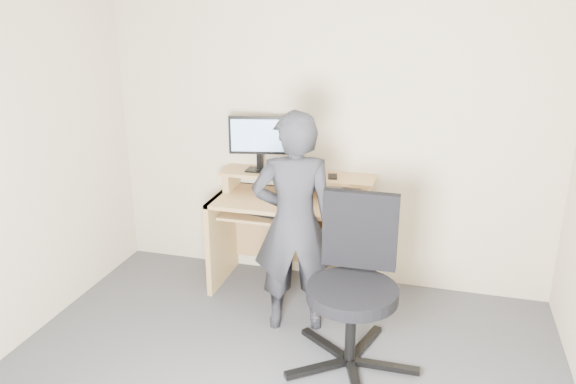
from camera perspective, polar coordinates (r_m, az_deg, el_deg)
The scene contains 12 objects.
back_wall at distance 4.34m, azimuth 4.01°, elevation 6.51°, with size 3.50×0.02×2.50m, color beige.
desk at distance 4.39m, azimuth 0.66°, elevation -2.92°, with size 1.20×0.60×0.91m.
monitor at distance 4.33m, azimuth -2.99°, elevation 5.44°, with size 0.46×0.13×0.44m.
external_drive at distance 4.31m, azimuth 0.94°, elevation 3.17°, with size 0.07×0.13×0.20m, color black.
travel_mug at distance 4.33m, azimuth 1.07°, elevation 3.15°, with size 0.08×0.08×0.19m, color #B7B6BB.
smartphone at distance 4.26m, azimuth 4.55°, elevation 1.58°, with size 0.07×0.13×0.01m, color black.
charger at distance 4.28m, azimuth -1.30°, elevation 1.89°, with size 0.04×0.04×0.04m, color black.
headphones at distance 4.44m, azimuth -0.54°, elevation 2.41°, with size 0.16×0.16×0.02m, color silver.
keyboard at distance 4.23m, azimuth -1.52°, elevation -2.09°, with size 0.46×0.18×0.03m, color black.
mouse at distance 4.08m, azimuth 4.15°, elevation -1.35°, with size 0.10×0.06×0.04m, color black.
office_chair at distance 3.48m, azimuth 6.78°, elevation -8.73°, with size 0.80×0.84×1.05m.
person at distance 3.75m, azimuth 0.62°, elevation -3.23°, with size 0.56×0.37×1.54m, color black.
Camera 1 is at (0.83, -2.41, 2.18)m, focal length 35.00 mm.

